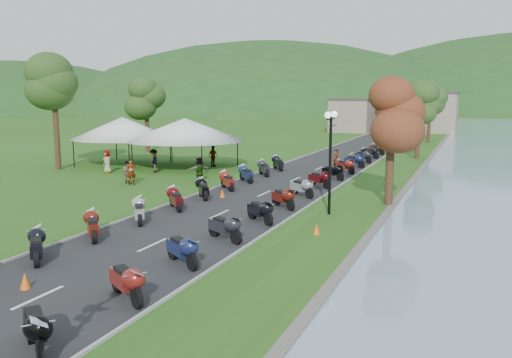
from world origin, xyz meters
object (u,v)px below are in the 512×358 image
(pedestrian_b, at_px, (128,183))
(pedestrian_c, at_px, (154,173))
(vendor_tent_main, at_px, (185,143))
(pedestrian_a, at_px, (132,185))

(pedestrian_b, height_order, pedestrian_c, pedestrian_c)
(vendor_tent_main, relative_size, pedestrian_c, 3.53)
(vendor_tent_main, distance_m, pedestrian_b, 8.32)
(pedestrian_a, height_order, pedestrian_c, pedestrian_c)
(pedestrian_b, distance_m, pedestrian_c, 5.06)
(vendor_tent_main, height_order, pedestrian_b, vendor_tent_main)
(pedestrian_b, bearing_deg, pedestrian_c, -57.96)
(pedestrian_c, bearing_deg, vendor_tent_main, 120.01)
(pedestrian_a, bearing_deg, pedestrian_b, 99.55)
(vendor_tent_main, height_order, pedestrian_a, vendor_tent_main)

